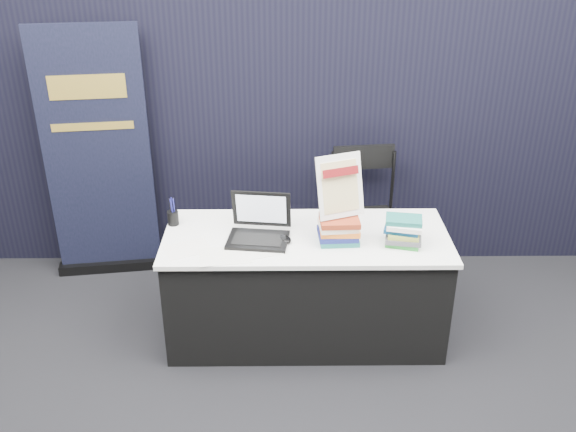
{
  "coord_description": "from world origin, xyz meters",
  "views": [
    {
      "loc": [
        -0.15,
        -3.0,
        2.67
      ],
      "look_at": [
        -0.12,
        0.55,
        0.89
      ],
      "focal_mm": 40.0,
      "sensor_mm": 36.0,
      "label": 1
    }
  ],
  "objects_px": {
    "info_sign": "(340,187)",
    "display_table": "(306,285)",
    "book_stack_short": "(403,231)",
    "stacking_chair": "(364,214)",
    "laptop": "(258,229)",
    "pullup_banner": "(100,171)",
    "book_stack_tall": "(339,229)"
  },
  "relations": [
    {
      "from": "display_table",
      "to": "pullup_banner",
      "type": "distance_m",
      "value": 1.78
    },
    {
      "from": "display_table",
      "to": "laptop",
      "type": "distance_m",
      "value": 0.53
    },
    {
      "from": "book_stack_tall",
      "to": "display_table",
      "type": "bearing_deg",
      "value": 159.09
    },
    {
      "from": "book_stack_tall",
      "to": "info_sign",
      "type": "relative_size",
      "value": 0.64
    },
    {
      "from": "display_table",
      "to": "stacking_chair",
      "type": "height_order",
      "value": "stacking_chair"
    },
    {
      "from": "laptop",
      "to": "stacking_chair",
      "type": "bearing_deg",
      "value": 48.54
    },
    {
      "from": "info_sign",
      "to": "display_table",
      "type": "bearing_deg",
      "value": 146.42
    },
    {
      "from": "book_stack_short",
      "to": "pullup_banner",
      "type": "relative_size",
      "value": 0.12
    },
    {
      "from": "display_table",
      "to": "laptop",
      "type": "height_order",
      "value": "laptop"
    },
    {
      "from": "display_table",
      "to": "stacking_chair",
      "type": "distance_m",
      "value": 0.8
    },
    {
      "from": "display_table",
      "to": "stacking_chair",
      "type": "bearing_deg",
      "value": 54.67
    },
    {
      "from": "book_stack_short",
      "to": "pullup_banner",
      "type": "height_order",
      "value": "pullup_banner"
    },
    {
      "from": "laptop",
      "to": "book_stack_tall",
      "type": "bearing_deg",
      "value": 2.15
    },
    {
      "from": "stacking_chair",
      "to": "info_sign",
      "type": "bearing_deg",
      "value": -116.66
    },
    {
      "from": "pullup_banner",
      "to": "stacking_chair",
      "type": "xyz_separation_m",
      "value": [
        1.95,
        -0.21,
        -0.26
      ]
    },
    {
      "from": "pullup_banner",
      "to": "info_sign",
      "type": "bearing_deg",
      "value": -35.08
    },
    {
      "from": "book_stack_short",
      "to": "stacking_chair",
      "type": "height_order",
      "value": "stacking_chair"
    },
    {
      "from": "info_sign",
      "to": "stacking_chair",
      "type": "distance_m",
      "value": 0.89
    },
    {
      "from": "display_table",
      "to": "book_stack_short",
      "type": "distance_m",
      "value": 0.75
    },
    {
      "from": "display_table",
      "to": "book_stack_short",
      "type": "height_order",
      "value": "book_stack_short"
    },
    {
      "from": "laptop",
      "to": "info_sign",
      "type": "distance_m",
      "value": 0.58
    },
    {
      "from": "book_stack_short",
      "to": "stacking_chair",
      "type": "relative_size",
      "value": 0.22
    },
    {
      "from": "info_sign",
      "to": "stacking_chair",
      "type": "relative_size",
      "value": 0.38
    },
    {
      "from": "display_table",
      "to": "book_stack_tall",
      "type": "bearing_deg",
      "value": -20.91
    },
    {
      "from": "book_stack_tall",
      "to": "stacking_chair",
      "type": "distance_m",
      "value": 0.79
    },
    {
      "from": "display_table",
      "to": "book_stack_short",
      "type": "xyz_separation_m",
      "value": [
        0.58,
        -0.11,
        0.46
      ]
    },
    {
      "from": "book_stack_tall",
      "to": "book_stack_short",
      "type": "xyz_separation_m",
      "value": [
        0.39,
        -0.04,
        0.01
      ]
    },
    {
      "from": "display_table",
      "to": "book_stack_tall",
      "type": "xyz_separation_m",
      "value": [
        0.2,
        -0.07,
        0.46
      ]
    },
    {
      "from": "display_table",
      "to": "book_stack_short",
      "type": "bearing_deg",
      "value": -10.96
    },
    {
      "from": "display_table",
      "to": "laptop",
      "type": "bearing_deg",
      "value": -174.13
    },
    {
      "from": "display_table",
      "to": "laptop",
      "type": "xyz_separation_m",
      "value": [
        -0.3,
        -0.03,
        0.44
      ]
    },
    {
      "from": "book_stack_short",
      "to": "info_sign",
      "type": "xyz_separation_m",
      "value": [
        -0.39,
        0.07,
        0.27
      ]
    }
  ]
}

